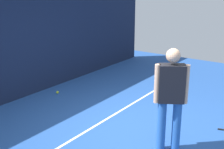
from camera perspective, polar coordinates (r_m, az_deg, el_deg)
name	(u,v)px	position (r m, az deg, el deg)	size (l,w,h in m)	color
ground_plane	(129,129)	(5.66, 3.35, -10.44)	(12.00, 12.00, 0.00)	#234C93
back_fence	(21,41)	(7.19, -17.20, 6.18)	(10.00, 0.10, 2.69)	#141E38
court_line	(104,120)	(5.96, -1.52, -8.90)	(9.00, 0.05, 0.00)	white
tennis_player	(171,95)	(4.68, 11.33, -3.83)	(0.40, 0.46, 1.70)	#2659A5
tennis_ball_near_player	(57,92)	(7.48, -10.54, -3.41)	(0.07, 0.07, 0.07)	#CCE033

